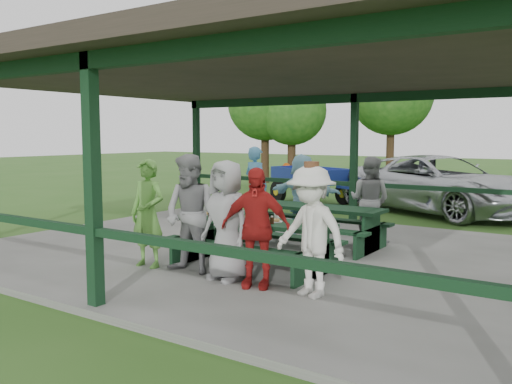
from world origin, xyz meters
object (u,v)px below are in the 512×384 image
Objects in this scene: pickup_truck at (438,184)px; farm_trailer at (311,184)px; contestant_grey_left at (191,214)px; spectator_lblue at (302,195)px; picnic_table_near at (254,237)px; picnic_table_far at (310,220)px; contestant_red at (256,228)px; contestant_grey_mid at (226,220)px; spectator_blue at (256,185)px; spectator_grey at (370,200)px; contestant_green at (148,213)px; contestant_white_fedora at (311,231)px.

farm_trailer is (-3.94, -0.05, -0.19)m from pickup_truck.
spectator_lblue is (-0.14, 3.65, -0.05)m from contestant_grey_left.
picnic_table_near is 0.92× the size of picnic_table_far.
contestant_red is at bearing -42.20° from farm_trailer.
contestant_grey_left is at bearing 156.59° from contestant_red.
farm_trailer is at bearing 122.38° from contestant_grey_mid.
contestant_red is at bearing -154.22° from pickup_truck.
spectator_lblue is 0.93× the size of spectator_blue.
pickup_truck is at bearing 80.72° from contestant_grey_left.
spectator_blue is at bearing 130.37° from contestant_grey_mid.
farm_trailer is (-3.31, 6.24, 0.03)m from picnic_table_far.
picnic_table_far is 0.48× the size of pickup_truck.
spectator_blue is 0.31× the size of pickup_truck.
picnic_table_far is 1.68× the size of spectator_grey.
picnic_table_near is 0.74× the size of farm_trailer.
picnic_table_near is 1.69m from contestant_green.
pickup_truck is 3.95m from farm_trailer.
farm_trailer is (-4.85, 9.07, -0.33)m from contestant_white_fedora.
contestant_grey_mid is 0.49× the size of farm_trailer.
contestant_red is 9.16m from pickup_truck.
spectator_grey reaches higher than picnic_table_far.
contestant_grey_mid is (0.66, -0.00, -0.04)m from contestant_grey_left.
contestant_green is 4.48m from spectator_blue.
spectator_lblue is (0.67, 3.72, -0.00)m from contestant_green.
contestant_white_fedora reaches higher than contestant_red.
spectator_blue reaches higher than contestant_grey_left.
contestant_white_fedora is (1.54, -2.83, 0.36)m from picnic_table_far.
contestant_red is 0.97× the size of spectator_lblue.
contestant_grey_left is at bearing -161.77° from pickup_truck.
contestant_grey_left is at bearing 90.44° from spectator_lblue.
picnic_table_near is at bearing 106.82° from contestant_grey_mid.
spectator_blue is (-2.23, 1.52, 0.41)m from picnic_table_far.
spectator_lblue is 6.03m from farm_trailer.
farm_trailer is at bearing 98.63° from contestant_green.
contestant_green is 2.02m from contestant_red.
farm_trailer reaches higher than picnic_table_far.
contestant_green is 0.82m from contestant_grey_left.
pickup_truck is (-0.22, 5.49, -0.13)m from spectator_grey.
picnic_table_near is 1.48× the size of contestant_white_fedora.
contestant_grey_left reaches higher than contestant_green.
contestant_red is at bearing -5.89° from contestant_grey_left.
farm_trailer reaches higher than picnic_table_near.
contestant_grey_left is 0.52× the size of farm_trailer.
spectator_grey is (0.67, 3.60, -0.02)m from contestant_grey_mid.
picnic_table_near is 2.92m from spectator_grey.
picnic_table_far is 0.81× the size of farm_trailer.
contestant_green is at bearing -166.35° from contestant_white_fedora.
contestant_green is 1.01× the size of spectator_lblue.
contestant_grey_mid is at bearing -44.97° from farm_trailer.
contestant_grey_mid is 0.30× the size of pickup_truck.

